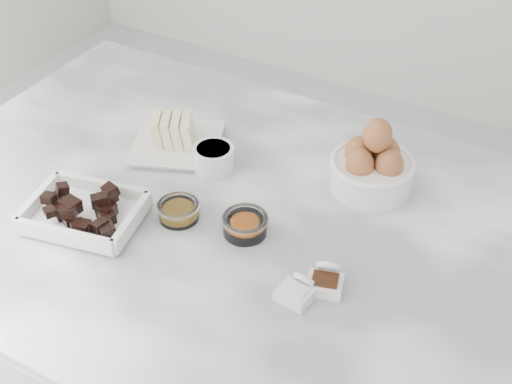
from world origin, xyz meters
The scene contains 9 objects.
marble_slab centered at (0.00, 0.00, 0.92)m, with size 1.20×0.80×0.04m, color white.
chocolate_dish centered at (-0.21, -0.13, 0.96)m, with size 0.21×0.18×0.05m.
butter_plate centered at (-0.20, 0.12, 0.96)m, with size 0.21×0.21×0.07m.
sugar_ramekin centered at (-0.10, 0.10, 0.96)m, with size 0.08×0.08×0.05m.
egg_bowl centered at (0.16, 0.18, 0.99)m, with size 0.15×0.15×0.14m.
honey_bowl centered at (-0.08, -0.05, 0.96)m, with size 0.07×0.07×0.03m.
zest_bowl centered at (0.03, -0.03, 0.96)m, with size 0.08×0.08×0.03m.
vanilla_spoon centered at (0.20, -0.07, 0.95)m, with size 0.06×0.07×0.04m.
salt_spoon centered at (0.17, -0.11, 0.95)m, with size 0.05×0.06×0.04m.
Camera 1 is at (0.47, -0.77, 1.72)m, focal length 50.00 mm.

